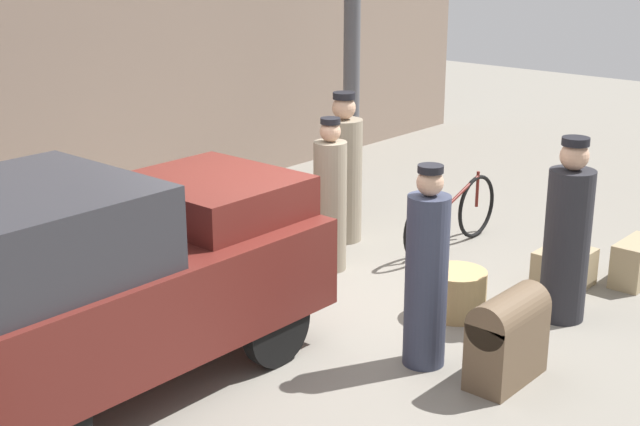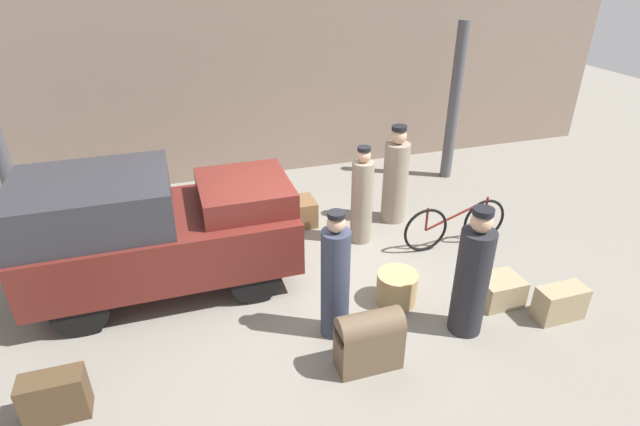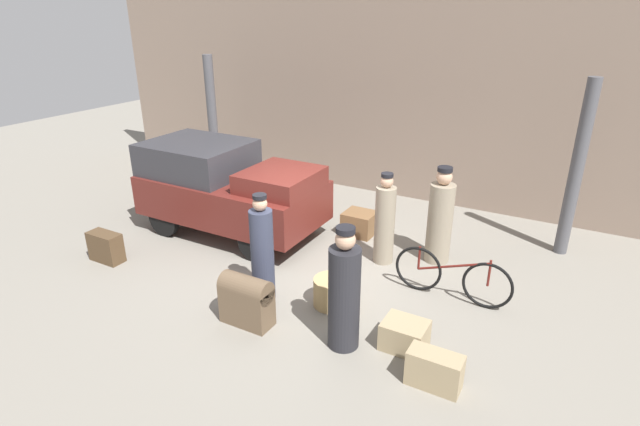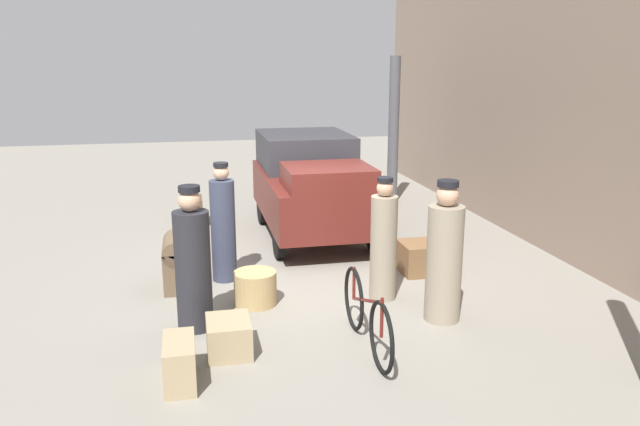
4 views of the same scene
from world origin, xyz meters
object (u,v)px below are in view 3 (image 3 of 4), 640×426
object	(u,v)px
porter_with_bicycle	(385,222)
porter_lifting_near_truck	(440,220)
truck	(227,186)
porter_standing_middle	(344,294)
wicker_basket	(332,292)
trunk_umber_medium	(405,335)
trunk_large_brown	(434,370)
conductor_in_dark_uniform	(262,252)
suitcase_tan_flat	(106,247)
bicycle	(452,276)
trunk_barrel_dark	(246,299)
suitcase_black_upright	(359,223)

from	to	relation	value
porter_with_bicycle	porter_lifting_near_truck	bearing A→B (deg)	31.26
truck	porter_standing_middle	size ratio (longest dim) A/B	2.05
wicker_basket	trunk_umber_medium	bearing A→B (deg)	-18.27
wicker_basket	trunk_large_brown	xyz separation A→B (m)	(1.83, -0.92, 0.01)
porter_lifting_near_truck	conductor_in_dark_uniform	world-z (taller)	porter_lifting_near_truck
suitcase_tan_flat	porter_standing_middle	bearing A→B (deg)	-1.00
wicker_basket	suitcase_tan_flat	size ratio (longest dim) A/B	0.89
trunk_umber_medium	suitcase_tan_flat	world-z (taller)	suitcase_tan_flat
conductor_in_dark_uniform	porter_lifting_near_truck	bearing A→B (deg)	51.83
porter_lifting_near_truck	porter_with_bicycle	bearing A→B (deg)	-148.74
bicycle	trunk_umber_medium	bearing A→B (deg)	-97.55
trunk_barrel_dark	suitcase_tan_flat	distance (m)	3.24
trunk_barrel_dark	trunk_umber_medium	bearing A→B (deg)	14.69
porter_lifting_near_truck	conductor_in_dark_uniform	size ratio (longest dim) A/B	1.01
porter_lifting_near_truck	bicycle	bearing A→B (deg)	-63.66
wicker_basket	suitcase_tan_flat	xyz separation A→B (m)	(-4.03, -0.67, 0.04)
truck	bicycle	world-z (taller)	truck
porter_lifting_near_truck	trunk_large_brown	bearing A→B (deg)	-73.62
trunk_umber_medium	trunk_large_brown	size ratio (longest dim) A/B	0.89
bicycle	porter_lifting_near_truck	distance (m)	1.28
porter_with_bicycle	trunk_umber_medium	xyz separation A→B (m)	(1.15, -2.05, -0.55)
wicker_basket	trunk_umber_medium	distance (m)	1.35
bicycle	suitcase_black_upright	world-z (taller)	bicycle
truck	wicker_basket	bearing A→B (deg)	-24.14
bicycle	conductor_in_dark_uniform	world-z (taller)	conductor_in_dark_uniform
truck	trunk_barrel_dark	world-z (taller)	truck
wicker_basket	suitcase_black_upright	size ratio (longest dim) A/B	0.93
wicker_basket	truck	bearing A→B (deg)	155.86
wicker_basket	trunk_barrel_dark	xyz separation A→B (m)	(-0.81, -0.97, 0.17)
porter_lifting_near_truck	trunk_large_brown	distance (m)	3.21
conductor_in_dark_uniform	porter_standing_middle	world-z (taller)	porter_standing_middle
suitcase_black_upright	trunk_barrel_dark	bearing A→B (deg)	-91.91
bicycle	suitcase_black_upright	bearing A→B (deg)	146.71
porter_standing_middle	suitcase_black_upright	xyz separation A→B (m)	(-1.26, 3.20, -0.54)
porter_lifting_near_truck	suitcase_black_upright	xyz separation A→B (m)	(-1.62, 0.33, -0.54)
wicker_basket	trunk_barrel_dark	distance (m)	1.27
porter_standing_middle	trunk_barrel_dark	distance (m)	1.44
conductor_in_dark_uniform	suitcase_tan_flat	bearing A→B (deg)	-173.40
conductor_in_dark_uniform	porter_with_bicycle	bearing A→B (deg)	60.21
porter_lifting_near_truck	porter_standing_middle	world-z (taller)	porter_lifting_near_truck
porter_lifting_near_truck	conductor_in_dark_uniform	xyz separation A→B (m)	(-1.91, -2.43, 0.00)
porter_with_bicycle	suitcase_black_upright	world-z (taller)	porter_with_bicycle
porter_with_bicycle	suitcase_black_upright	xyz separation A→B (m)	(-0.83, 0.81, -0.51)
porter_standing_middle	trunk_large_brown	size ratio (longest dim) A/B	2.68
porter_lifting_near_truck	suitcase_tan_flat	distance (m)	5.71
porter_standing_middle	trunk_barrel_dark	size ratio (longest dim) A/B	2.29
wicker_basket	porter_with_bicycle	bearing A→B (deg)	85.25
truck	suitcase_tan_flat	bearing A→B (deg)	-118.17
suitcase_tan_flat	trunk_large_brown	distance (m)	5.86
conductor_in_dark_uniform	trunk_barrel_dark	xyz separation A→B (m)	(0.18, -0.65, -0.38)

